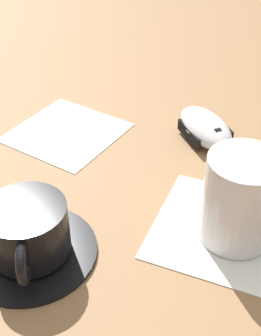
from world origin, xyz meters
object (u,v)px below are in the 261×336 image
Objects in this scene: coffee_cup at (27,230)px; drinking_glass at (240,199)px; saucer at (31,250)px; computer_mouse at (205,128)px.

drinking_glass is at bearing -84.34° from coffee_cup.
computer_mouse is at bearing -46.15° from saucer.
coffee_cup is 0.30m from computer_mouse.
saucer is 0.03m from coffee_cup.
computer_mouse is at bearing 0.27° from drinking_glass.
coffee_cup is at bearing -154.64° from saucer.
saucer is 0.22m from drinking_glass.
saucer is 1.15× the size of computer_mouse.
saucer is at bearing 133.85° from computer_mouse.
computer_mouse is (0.21, -0.22, -0.02)m from coffee_cup.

